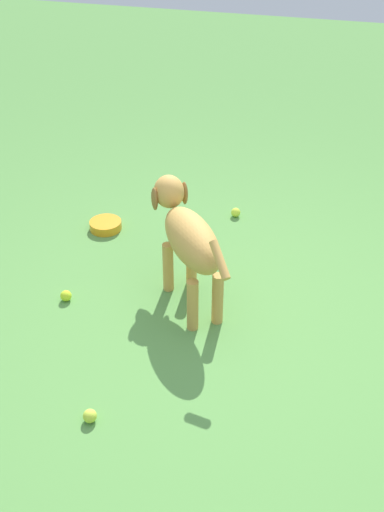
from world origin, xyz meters
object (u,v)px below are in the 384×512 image
tennis_ball_2 (90,416)px  water_bowl (106,225)px  tennis_ball_1 (66,296)px  tennis_ball_0 (236,212)px  dog (188,236)px

tennis_ball_2 → water_bowl: 1.72m
tennis_ball_1 → tennis_ball_0: bearing=57.8°
tennis_ball_0 → tennis_ball_1: size_ratio=1.00×
dog → tennis_ball_1: size_ratio=12.35×
tennis_ball_0 → water_bowl: tennis_ball_0 is taller
dog → tennis_ball_1: dog is taller
tennis_ball_1 → water_bowl: bearing=95.0°
dog → tennis_ball_2: bearing=131.9°
dog → tennis_ball_0: dog is taller
tennis_ball_1 → water_bowl: tennis_ball_1 is taller
dog → tennis_ball_1: bearing=69.1°
tennis_ball_2 → water_bowl: (-0.56, 1.62, -0.00)m
dog → tennis_ball_0: (0.07, 1.01, -0.41)m
tennis_ball_0 → water_bowl: (-0.83, -0.40, -0.00)m
dog → tennis_ball_1: 0.83m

